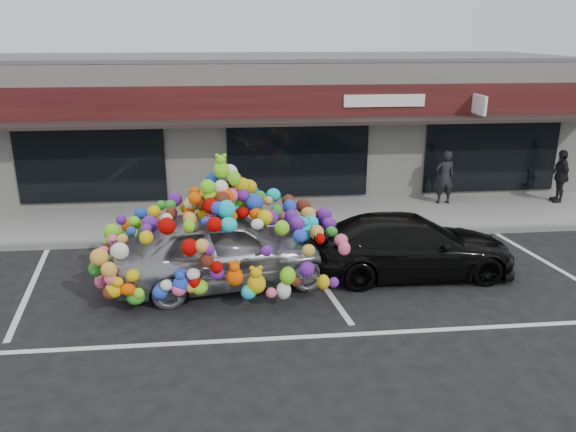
{
  "coord_description": "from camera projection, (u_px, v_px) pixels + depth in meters",
  "views": [
    {
      "loc": [
        1.04,
        -10.83,
        5.05
      ],
      "look_at": [
        2.29,
        1.4,
        1.01
      ],
      "focal_mm": 35.0,
      "sensor_mm": 36.0,
      "label": 1
    }
  ],
  "objects": [
    {
      "name": "kerb",
      "position": [
        193.0,
        240.0,
        14.05
      ],
      "size": [
        26.0,
        0.18,
        0.16
      ],
      "primitive_type": "cube",
      "color": "slate",
      "rests_on": "ground"
    },
    {
      "name": "ground",
      "position": [
        186.0,
        286.0,
        11.71
      ],
      "size": [
        90.0,
        90.0,
        0.0
      ],
      "primitive_type": "plane",
      "color": "black",
      "rests_on": "ground"
    },
    {
      "name": "lane_line",
      "position": [
        293.0,
        337.0,
        9.73
      ],
      "size": [
        14.0,
        0.12,
        0.01
      ],
      "primitive_type": "cube",
      "color": "silver",
      "rests_on": "ground"
    },
    {
      "name": "shop_building",
      "position": [
        200.0,
        121.0,
        19.01
      ],
      "size": [
        24.0,
        7.2,
        4.31
      ],
      "color": "beige",
      "rests_on": "ground"
    },
    {
      "name": "parking_stripe_mid",
      "position": [
        317.0,
        276.0,
        12.17
      ],
      "size": [
        0.73,
        4.37,
        0.01
      ],
      "primitive_type": "cube",
      "rotation": [
        0.0,
        0.0,
        0.14
      ],
      "color": "silver",
      "rests_on": "ground"
    },
    {
      "name": "black_sedan",
      "position": [
        411.0,
        245.0,
        12.13
      ],
      "size": [
        1.86,
        4.5,
        1.3
      ],
      "primitive_type": "imported",
      "rotation": [
        0.0,
        0.0,
        1.56
      ],
      "color": "black",
      "rests_on": "ground"
    },
    {
      "name": "toy_car",
      "position": [
        226.0,
        240.0,
        11.54
      ],
      "size": [
        3.35,
        5.24,
        2.89
      ],
      "rotation": [
        0.0,
        0.0,
        1.75
      ],
      "color": "gray",
      "rests_on": "ground"
    },
    {
      "name": "parking_stripe_right",
      "position": [
        553.0,
        266.0,
        12.69
      ],
      "size": [
        0.73,
        4.37,
        0.01
      ],
      "primitive_type": "cube",
      "rotation": [
        0.0,
        0.0,
        0.14
      ],
      "color": "silver",
      "rests_on": "ground"
    },
    {
      "name": "parking_stripe_left",
      "position": [
        30.0,
        288.0,
        11.59
      ],
      "size": [
        0.73,
        4.37,
        0.01
      ],
      "primitive_type": "cube",
      "rotation": [
        0.0,
        0.0,
        0.14
      ],
      "color": "silver",
      "rests_on": "ground"
    },
    {
      "name": "pedestrian_c",
      "position": [
        560.0,
        176.0,
        16.79
      ],
      "size": [
        0.97,
        0.5,
        1.59
      ],
      "primitive_type": "imported",
      "rotation": [
        0.0,
        0.0,
        4.58
      ],
      "color": "black",
      "rests_on": "sidewalk"
    },
    {
      "name": "sidewalk",
      "position": [
        196.0,
        221.0,
        15.47
      ],
      "size": [
        26.0,
        3.0,
        0.15
      ],
      "primitive_type": "cube",
      "color": "gray",
      "rests_on": "ground"
    },
    {
      "name": "pedestrian_a",
      "position": [
        444.0,
        177.0,
        16.62
      ],
      "size": [
        0.59,
        0.39,
        1.61
      ],
      "primitive_type": "imported",
      "rotation": [
        0.0,
        0.0,
        3.15
      ],
      "color": "black",
      "rests_on": "sidewalk"
    }
  ]
}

